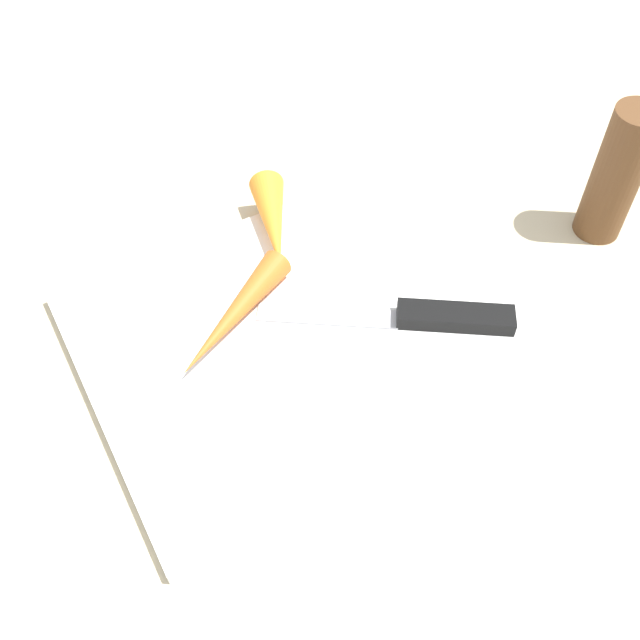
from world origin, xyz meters
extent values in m
plane|color=#C6B793|center=(0.00, 0.00, 0.00)|extent=(1.40, 1.40, 0.00)
cube|color=white|center=(0.00, 0.00, 0.01)|extent=(0.36, 0.26, 0.01)
cube|color=#B7B7BC|center=(-0.01, 0.00, 0.01)|extent=(0.10, 0.08, 0.00)
cube|color=black|center=(-0.09, 0.05, 0.02)|extent=(0.09, 0.07, 0.01)
cone|color=orange|center=(0.06, -0.03, 0.02)|extent=(0.12, 0.09, 0.02)
cone|color=orange|center=(-0.01, -0.10, 0.03)|extent=(0.06, 0.10, 0.03)
cylinder|color=brown|center=(-0.27, 0.02, 0.06)|extent=(0.04, 0.04, 0.12)
camera|label=1|loc=(0.18, 0.32, 0.47)|focal=42.29mm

